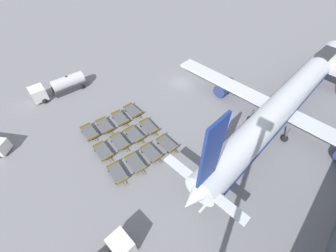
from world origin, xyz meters
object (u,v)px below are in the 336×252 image
object	(u,v)px
airplane	(284,103)
baggage_dolly_row_mid_b_col_c	(151,153)
fuel_tanker_primary	(62,86)
baggage_dolly_row_mid_b_col_b	(134,134)
baggage_dolly_row_mid_a_col_c	(135,163)
baggage_dolly_row_far_col_a	(133,111)
baggage_dolly_row_near_col_a	(90,132)
baggage_dolly_row_far_col_b	(149,127)
baggage_dolly_row_mid_b_col_a	(120,118)
baggage_dolly_row_mid_a_col_b	(120,142)
baggage_dolly_row_far_col_c	(167,144)
baggage_dolly_row_near_col_b	(103,151)
baggage_dolly_row_mid_a_col_a	(105,126)
baggage_dolly_row_near_col_c	(117,173)

from	to	relation	value
airplane	baggage_dolly_row_mid_b_col_c	size ratio (longest dim) A/B	11.98
fuel_tanker_primary	baggage_dolly_row_mid_b_col_b	bearing A→B (deg)	3.83
baggage_dolly_row_mid_a_col_c	baggage_dolly_row_far_col_a	size ratio (longest dim) A/B	1.01
baggage_dolly_row_far_col_a	baggage_dolly_row_mid_a_col_c	bearing A→B (deg)	-40.32
baggage_dolly_row_mid_b_col_c	baggage_dolly_row_near_col_a	bearing A→B (deg)	-160.33
baggage_dolly_row_far_col_b	baggage_dolly_row_mid_b_col_c	bearing A→B (deg)	-41.16
baggage_dolly_row_mid_b_col_a	airplane	bearing A→B (deg)	42.38
airplane	baggage_dolly_row_mid_a_col_b	bearing A→B (deg)	-126.49
fuel_tanker_primary	baggage_dolly_row_far_col_c	bearing A→B (deg)	7.83
baggage_dolly_row_near_col_a	baggage_dolly_row_mid_a_col_c	distance (m)	9.37
fuel_tanker_primary	baggage_dolly_row_far_col_c	xyz separation A→B (m)	(22.87, 3.15, -0.75)
fuel_tanker_primary	baggage_dolly_row_mid_a_col_b	distance (m)	17.51
baggage_dolly_row_near_col_a	baggage_dolly_row_mid_b_col_c	distance (m)	10.33
airplane	baggage_dolly_row_near_col_a	bearing A→B (deg)	-131.92
baggage_dolly_row_near_col_b	baggage_dolly_row_mid_b_col_a	size ratio (longest dim) A/B	1.00
baggage_dolly_row_mid_a_col_a	baggage_dolly_row_mid_b_col_b	distance (m)	5.17
baggage_dolly_row_far_col_a	baggage_dolly_row_near_col_a	bearing A→B (deg)	-100.18
fuel_tanker_primary	baggage_dolly_row_far_col_a	xyz separation A→B (m)	(13.94, 4.58, -0.75)
baggage_dolly_row_near_col_c	baggage_dolly_row_far_col_c	world-z (taller)	same
baggage_dolly_row_mid_b_col_b	baggage_dolly_row_mid_a_col_c	bearing A→B (deg)	-41.14
baggage_dolly_row_mid_b_col_c	baggage_dolly_row_far_col_c	xyz separation A→B (m)	(0.58, 2.72, 0.00)
baggage_dolly_row_mid_a_col_c	baggage_dolly_row_far_col_a	bearing A→B (deg)	139.68
baggage_dolly_row_mid_a_col_a	baggage_dolly_row_mid_a_col_c	world-z (taller)	same
baggage_dolly_row_near_col_a	baggage_dolly_row_mid_b_col_c	bearing A→B (deg)	19.67
baggage_dolly_row_mid_a_col_c	airplane	bearing A→B (deg)	63.50
baggage_dolly_row_mid_a_col_b	baggage_dolly_row_far_col_b	bearing A→B (deg)	78.04
baggage_dolly_row_mid_b_col_a	baggage_dolly_row_far_col_a	bearing A→B (deg)	84.95
fuel_tanker_primary	baggage_dolly_row_near_col_a	size ratio (longest dim) A/B	2.51
baggage_dolly_row_mid_a_col_a	baggage_dolly_row_far_col_b	size ratio (longest dim) A/B	1.00
baggage_dolly_row_near_col_a	baggage_dolly_row_near_col_b	world-z (taller)	same
fuel_tanker_primary	baggage_dolly_row_near_col_a	distance (m)	12.95
baggage_dolly_row_mid_b_col_c	baggage_dolly_row_mid_a_col_a	bearing A→B (deg)	-173.30
baggage_dolly_row_near_col_c	baggage_dolly_row_far_col_a	distance (m)	11.91
baggage_dolly_row_mid_a_col_a	baggage_dolly_row_mid_b_col_c	xyz separation A→B (m)	(9.10, 1.07, 0.00)
baggage_dolly_row_mid_a_col_b	baggage_dolly_row_far_col_a	xyz separation A→B (m)	(-3.51, 5.79, 0.00)
baggage_dolly_row_far_col_b	baggage_dolly_row_far_col_c	world-z (taller)	same
fuel_tanker_primary	baggage_dolly_row_near_col_b	world-z (taller)	fuel_tanker_primary
airplane	baggage_dolly_row_far_col_b	bearing A→B (deg)	-132.26
baggage_dolly_row_near_col_c	airplane	bearing A→B (deg)	64.85
baggage_dolly_row_mid_a_col_b	baggage_dolly_row_mid_b_col_a	bearing A→B (deg)	139.09
baggage_dolly_row_mid_b_col_a	baggage_dolly_row_far_col_b	distance (m)	5.09
baggage_dolly_row_mid_a_col_b	baggage_dolly_row_mid_a_col_c	xyz separation A→B (m)	(4.45, -0.96, 0.00)
airplane	baggage_dolly_row_far_col_a	bearing A→B (deg)	-141.82
airplane	baggage_dolly_row_near_col_c	bearing A→B (deg)	-115.15
baggage_dolly_row_far_col_a	airplane	bearing A→B (deg)	38.18
airplane	baggage_dolly_row_near_col_b	xyz separation A→B (m)	(-15.50, -23.12, -3.03)
baggage_dolly_row_near_col_b	baggage_dolly_row_far_col_b	distance (m)	7.76
baggage_dolly_row_mid_b_col_a	baggage_dolly_row_near_col_c	bearing A→B (deg)	-42.00
fuel_tanker_primary	baggage_dolly_row_mid_a_col_b	size ratio (longest dim) A/B	2.51
baggage_dolly_row_far_col_c	baggage_dolly_row_mid_a_col_a	bearing A→B (deg)	-158.64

